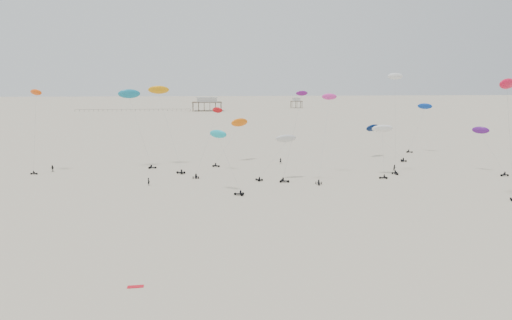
{
  "coord_description": "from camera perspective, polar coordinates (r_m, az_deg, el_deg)",
  "views": [
    {
      "loc": [
        -9.37,
        -9.43,
        23.08
      ],
      "look_at": [
        0.0,
        88.0,
        7.0
      ],
      "focal_mm": 35.0,
      "sensor_mm": 36.0,
      "label": 1
    }
  ],
  "objects": [
    {
      "name": "rig_8",
      "position": [
        135.92,
        24.89,
        1.89
      ],
      "size": [
        5.31,
        10.87,
        12.14
      ],
      "rotation": [
        0.0,
        0.0,
        1.89
      ],
      "color": "black",
      "rests_on": "ground"
    },
    {
      "name": "rig_13",
      "position": [
        108.08,
        26.85,
        6.26
      ],
      "size": [
        5.06,
        7.29,
        23.21
      ],
      "rotation": [
        0.0,
        0.0,
        6.23
      ],
      "color": "black",
      "rests_on": "ground"
    },
    {
      "name": "rig_14",
      "position": [
        133.79,
        -10.68,
        6.44
      ],
      "size": [
        10.25,
        17.24,
        24.28
      ],
      "rotation": [
        0.0,
        0.0,
        1.05
      ],
      "color": "black",
      "rests_on": "ground"
    },
    {
      "name": "ground_plane",
      "position": [
        210.9,
        -2.92,
        3.04
      ],
      "size": [
        900.0,
        900.0,
        0.0
      ],
      "primitive_type": "plane",
      "color": "beige"
    },
    {
      "name": "rig_5",
      "position": [
        134.55,
        -23.88,
        5.3
      ],
      "size": [
        4.28,
        7.88,
        20.66
      ],
      "rotation": [
        0.0,
        0.0,
        4.29
      ],
      "color": "black",
      "rests_on": "ground"
    },
    {
      "name": "rig_10",
      "position": [
        123.4,
        14.27,
        2.7
      ],
      "size": [
        5.23,
        7.97,
        12.55
      ],
      "rotation": [
        0.0,
        0.0,
        1.72
      ],
      "color": "black",
      "rests_on": "ground"
    },
    {
      "name": "rig_6",
      "position": [
        114.96,
        2.99,
        1.8
      ],
      "size": [
        10.28,
        5.15,
        11.26
      ],
      "rotation": [
        0.0,
        0.0,
        0.71
      ],
      "color": "black",
      "rests_on": "ground"
    },
    {
      "name": "rig_9",
      "position": [
        111.82,
        3.98,
        1.4
      ],
      "size": [
        6.86,
        3.98,
        20.46
      ],
      "rotation": [
        0.0,
        0.0,
        4.33
      ],
      "color": "black",
      "rests_on": "ground"
    },
    {
      "name": "spectator_3",
      "position": [
        136.59,
        2.82,
        -0.41
      ],
      "size": [
        0.82,
        0.71,
        1.87
      ],
      "primitive_type": "imported",
      "rotation": [
        0.0,
        0.0,
        2.71
      ],
      "color": "black",
      "rests_on": "ground"
    },
    {
      "name": "pavilion_small",
      "position": [
        396.04,
        4.63,
        6.47
      ],
      "size": [
        9.0,
        7.0,
        8.0
      ],
      "color": "brown",
      "rests_on": "ground"
    },
    {
      "name": "spectator_2",
      "position": [
        134.42,
        -22.22,
        -1.26
      ],
      "size": [
        1.33,
        0.92,
        2.04
      ],
      "primitive_type": "imported",
      "rotation": [
        0.0,
        0.0,
        6.04
      ],
      "color": "black",
      "rests_on": "ground"
    },
    {
      "name": "rig_0",
      "position": [
        126.44,
        15.64,
        5.55
      ],
      "size": [
        3.8,
        6.28,
        24.46
      ],
      "rotation": [
        0.0,
        0.0,
        3.35
      ],
      "color": "black",
      "rests_on": "ground"
    },
    {
      "name": "spectator_0",
      "position": [
        111.36,
        -12.16,
        -2.84
      ],
      "size": [
        0.83,
        0.86,
        1.96
      ],
      "primitive_type": "imported",
      "rotation": [
        0.0,
        0.0,
        2.25
      ],
      "color": "black",
      "rests_on": "ground"
    },
    {
      "name": "rig_7",
      "position": [
        101.72,
        -3.67,
        1.1
      ],
      "size": [
        7.31,
        8.19,
        13.06
      ],
      "rotation": [
        0.0,
        0.0,
        1.3
      ],
      "color": "black",
      "rests_on": "ground"
    },
    {
      "name": "spectator_1",
      "position": [
        130.44,
        15.54,
        -1.21
      ],
      "size": [
        0.97,
        0.64,
        1.87
      ],
      "primitive_type": "imported",
      "rotation": [
        0.0,
        0.0,
        6.41
      ],
      "color": "black",
      "rests_on": "ground"
    },
    {
      "name": "pavilion_main",
      "position": [
        359.92,
        -5.62,
        6.28
      ],
      "size": [
        21.0,
        13.0,
        9.8
      ],
      "color": "brown",
      "rests_on": "ground"
    },
    {
      "name": "rig_3",
      "position": [
        165.56,
        18.42,
        4.89
      ],
      "size": [
        8.67,
        5.15,
        15.55
      ],
      "rotation": [
        0.0,
        0.0,
        4.04
      ],
      "color": "black",
      "rests_on": "ground"
    },
    {
      "name": "rig_2",
      "position": [
        117.93,
        7.94,
        3.66
      ],
      "size": [
        8.16,
        16.51,
        23.18
      ],
      "rotation": [
        0.0,
        0.0,
        2.99
      ],
      "color": "black",
      "rests_on": "ground"
    },
    {
      "name": "grounded_kite_b",
      "position": [
        59.13,
        -13.61,
        -13.92
      ],
      "size": [
        1.84,
        0.82,
        0.07
      ],
      "primitive_type": "cube",
      "rotation": [
        0.0,
        0.0,
        0.07
      ],
      "color": "red",
      "rests_on": "ground"
    },
    {
      "name": "pier_fence",
      "position": [
        363.94,
        -13.86,
        5.55
      ],
      "size": [
        80.2,
        0.2,
        1.5
      ],
      "color": "black",
      "rests_on": "ground"
    },
    {
      "name": "rig_12",
      "position": [
        150.47,
        13.74,
        3.01
      ],
      "size": [
        9.57,
        13.49,
        13.19
      ],
      "rotation": [
        0.0,
        0.0,
        0.08
      ],
      "color": "black",
      "rests_on": "ground"
    },
    {
      "name": "rig_4",
      "position": [
        139.46,
        -2.23,
        3.71
      ],
      "size": [
        11.02,
        13.72,
        15.16
      ],
      "rotation": [
        0.0,
        0.0,
        4.08
      ],
      "color": "black",
      "rests_on": "ground"
    },
    {
      "name": "rig_1",
      "position": [
        121.28,
        -5.61,
        2.11
      ],
      "size": [
        7.75,
        13.17,
        18.15
      ],
      "rotation": [
        0.0,
        0.0,
        6.21
      ],
      "color": "black",
      "rests_on": "ground"
    },
    {
      "name": "rig_11",
      "position": [
        133.84,
        -13.95,
        6.22
      ],
      "size": [
        9.78,
        6.42,
        20.5
      ],
      "rotation": [
        0.0,
        0.0,
        4.53
      ],
      "color": "black",
      "rests_on": "ground"
    }
  ]
}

